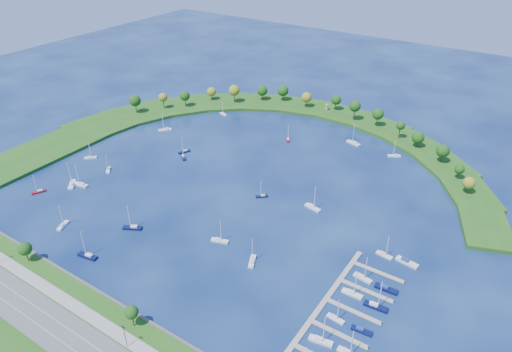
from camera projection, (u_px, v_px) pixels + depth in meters
The scene contains 34 objects.
ground at pixel (244, 183), 261.93m from camera, with size 700.00×700.00×0.00m, color #071743.
south_shoreline at pixel (55, 325), 173.44m from camera, with size 420.00×43.10×11.60m.
breakwater at pixel (229, 131), 318.31m from camera, with size 286.74×247.64×2.00m.
breakwater_trees at pixel (293, 108), 330.51m from camera, with size 235.32×93.69×14.64m.
harbor_tower at pixel (327, 107), 346.65m from camera, with size 2.60×2.60×4.55m.
dock_system at pixel (336, 317), 177.56m from camera, with size 24.28×82.00×1.60m.
moored_boat_0 at pixel (63, 225), 227.02m from camera, with size 4.82×8.18×11.62m.
moored_boat_1 at pixel (88, 255), 207.53m from camera, with size 9.85×4.15×14.04m.
moored_boat_2 at pixel (90, 157), 286.69m from camera, with size 6.74×6.76×10.97m.
moored_boat_3 at pixel (183, 157), 287.03m from camera, with size 7.15×6.11×10.88m.
moored_boat_4 at pixel (39, 191), 253.33m from camera, with size 5.21×7.53×10.88m.
moored_boat_5 at pixel (354, 143), 303.49m from camera, with size 10.08×5.05×14.27m.
moored_boat_6 at pixel (394, 155), 288.64m from camera, with size 7.85×5.91×11.52m.
moored_boat_7 at pixel (165, 129), 321.18m from camera, with size 7.56×8.48×13.09m.
moored_boat_8 at pixel (108, 169), 273.65m from camera, with size 6.37×6.73×10.65m.
moored_boat_9 at pixel (313, 207), 240.18m from camera, with size 9.46×4.51×13.41m.
moored_boat_10 at pixel (288, 139), 308.40m from camera, with size 5.65×7.24×10.71m.
moored_boat_11 at pixel (80, 184), 259.45m from camera, with size 9.56×3.86×13.65m.
moored_boat_12 at pixel (223, 114), 344.80m from camera, with size 7.25×4.08×10.28m.
moored_boat_13 at pixel (220, 240), 216.94m from camera, with size 8.60×4.73×12.18m.
moored_boat_14 at pixel (184, 151), 293.41m from camera, with size 5.04×7.91×11.30m.
moored_boat_15 at pixel (132, 227), 225.38m from camera, with size 9.32×6.75×13.57m.
moored_boat_16 at pixel (252, 261), 204.49m from camera, with size 5.65×8.67×12.42m.
moored_boat_17 at pixel (72, 184), 259.44m from camera, with size 8.54×9.10×14.35m.
moored_boat_18 at pixel (262, 196), 249.58m from camera, with size 6.09×5.67×9.57m.
docked_boat_2 at pixel (321, 340), 167.73m from camera, with size 9.14×3.86×13.02m.
docked_boat_4 at pixel (336, 318), 176.67m from camera, with size 7.36×2.74×10.57m.
docked_boat_5 at pixel (361, 330), 171.92m from camera, with size 8.16×2.97×1.63m.
docked_boat_6 at pixel (352, 293), 187.79m from camera, with size 8.68×2.57×12.70m.
docked_boat_7 at pixel (376, 306), 181.82m from camera, with size 9.67×3.42×13.94m.
docked_boat_8 at pixel (363, 277), 195.64m from camera, with size 8.46×3.42×12.08m.
docked_boat_9 at pixel (386, 289), 190.23m from camera, with size 9.61×3.02×1.94m.
docked_boat_10 at pixel (384, 254), 208.20m from camera, with size 7.90×3.26×11.27m.
docked_boat_11 at pixel (407, 262), 204.13m from camera, with size 10.28×4.21×2.04m.
Camera 1 is at (129.04, -181.91, 137.60)m, focal length 32.71 mm.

